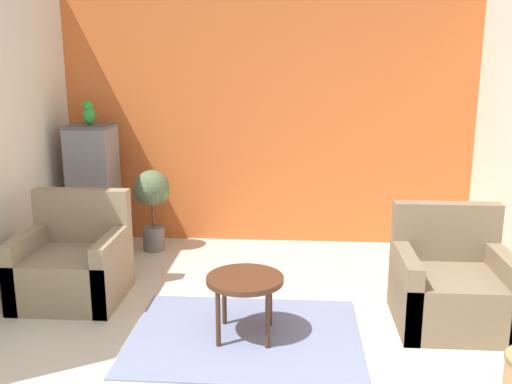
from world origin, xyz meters
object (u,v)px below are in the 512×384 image
Objects in this scene: birdcage at (94,189)px; coffee_table at (245,284)px; parrot at (89,114)px; armchair_right at (451,288)px; potted_plant at (152,197)px; armchair_left at (73,266)px.

coffee_table is at bearing -47.02° from birdcage.
parrot is (0.00, 0.00, 0.80)m from birdcage.
armchair_right is 3.73m from birdcage.
parrot reaches higher than potted_plant.
armchair_right is 0.67× the size of birdcage.
coffee_table is at bearing -58.57° from potted_plant.
parrot is (-1.79, 1.92, 1.04)m from coffee_table.
birdcage is at bearing 132.98° from coffee_table.
birdcage is 1.54× the size of potted_plant.
birdcage is at bearing 101.13° from armchair_left.
armchair_right reaches higher than potted_plant.
armchair_left is 1.39m from birdcage.
armchair_left is at bearing -105.99° from potted_plant.
parrot is 0.29× the size of potted_plant.
birdcage is at bearing -90.00° from parrot.
armchair_right is 3.90m from parrot.
parrot is at bearing 132.94° from coffee_table.
armchair_left and armchair_right have the same top height.
coffee_table is 1.61m from armchair_right.
potted_plant is at bearing -1.83° from birdcage.
potted_plant is (-2.73, 1.56, 0.30)m from armchair_right.
armchair_right is (1.57, 0.34, -0.13)m from coffee_table.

